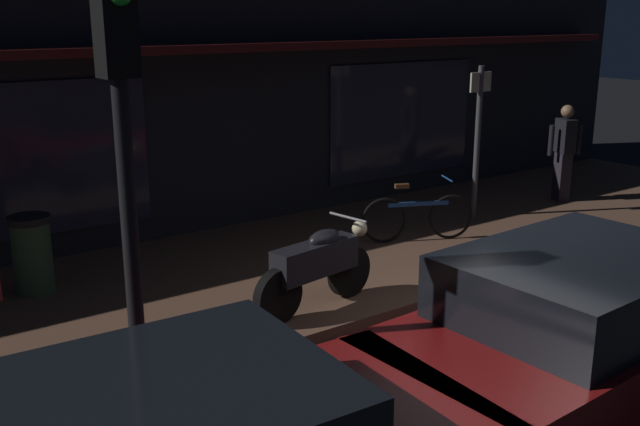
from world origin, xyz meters
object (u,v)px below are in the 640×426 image
Objects in this scene: sign_post at (478,133)px; trash_bin at (32,254)px; person_bystander at (564,151)px; traffic_light_pole at (124,140)px; motorcycle at (317,265)px; parked_car_across at (583,330)px; bicycle_parked at (417,217)px.

sign_post reaches higher than trash_bin.
traffic_light_pole reaches higher than person_bystander.
parked_car_across is at bearing -74.62° from motorcycle.
person_bystander is at bearing -4.46° from sign_post.
motorcycle is 0.71× the size of sign_post.
parked_car_across is at bearing -58.23° from trash_bin.
traffic_light_pole is at bearing -92.81° from trash_bin.
person_bystander is 0.70× the size of sign_post.
trash_bin is at bearing 136.04° from motorcycle.
traffic_light_pole reaches higher than motorcycle.
person_bystander is (6.29, 1.46, 0.38)m from motorcycle.
traffic_light_pole is (-6.85, -2.93, 0.97)m from sign_post.
sign_post is at bearing 175.54° from person_bystander.
trash_bin is (-2.41, 2.33, -0.03)m from motorcycle.
motorcycle is at bearing -155.56° from bicycle_parked.
parked_car_across is (3.37, -1.51, -1.77)m from traffic_light_pole.
traffic_light_pole reaches higher than bicycle_parked.
person_bystander reaches higher than trash_bin.
bicycle_parked is 0.91× the size of person_bystander.
motorcycle is at bearing -166.92° from person_bystander.
motorcycle is 2.88m from bicycle_parked.
bicycle_parked is 5.16m from trash_bin.
traffic_light_pole is (-8.88, -2.77, 1.45)m from person_bystander.
bicycle_parked is 1.64× the size of trash_bin.
trash_bin is at bearing 167.27° from bicycle_parked.
bicycle_parked is at bearing -12.73° from trash_bin.
parked_car_across is at bearing -142.16° from person_bystander.
parked_car_across is (-1.84, -4.01, 0.20)m from bicycle_parked.
trash_bin is 4.09m from traffic_light_pole.
person_bystander is at bearing 17.33° from traffic_light_pole.
motorcycle is 3.43m from traffic_light_pole.
parked_car_across is (-3.49, -4.44, -0.81)m from sign_post.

